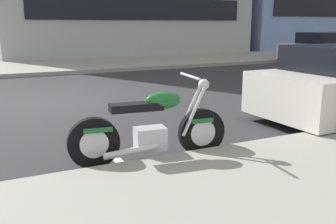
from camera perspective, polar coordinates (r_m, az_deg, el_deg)
name	(u,v)px	position (r m, az deg, el deg)	size (l,w,h in m)	color
ground_plane	(57,101)	(9.32, -16.20, 1.53)	(260.00, 260.00, 0.00)	#28282B
sidewalk_far_curb	(262,56)	(21.21, 13.82, 8.06)	(120.00, 5.00, 0.14)	gray
parking_stall_stripe	(112,154)	(5.42, -8.43, -6.23)	(0.12, 2.20, 0.01)	silver
parked_motorcycle	(152,129)	(4.99, -2.45, -2.60)	(2.13, 0.62, 1.13)	black
car_opposite_curb	(327,48)	(19.48, 22.66, 8.78)	(4.53, 1.95, 1.38)	silver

